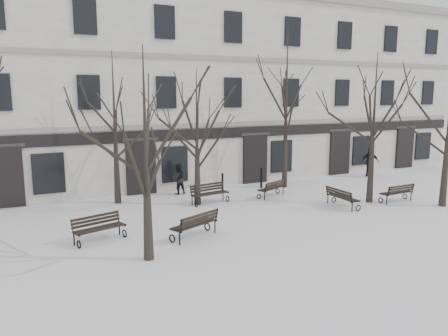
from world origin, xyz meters
TOP-DOWN VIEW (x-y plane):
  - ground at (0.00, 0.00)m, footprint 100.00×100.00m
  - building at (0.00, 12.96)m, footprint 40.40×10.20m
  - tree_1 at (-5.83, -1.38)m, footprint 4.76×4.76m
  - tree_2 at (6.26, 1.27)m, footprint 5.10×5.10m
  - tree_4 at (-5.08, 6.56)m, footprint 5.15×5.15m
  - tree_5 at (-1.64, 4.58)m, footprint 4.58×4.58m
  - tree_6 at (4.44, 6.13)m, footprint 6.28×6.28m
  - bench_0 at (-6.95, 1.18)m, footprint 1.99×1.19m
  - bench_1 at (-3.64, -0.06)m, footprint 2.08×1.44m
  - bench_2 at (7.48, 0.64)m, footprint 1.86×0.74m
  - bench_3 at (-1.04, 4.52)m, footprint 2.00×0.99m
  - bench_4 at (2.46, 4.29)m, footprint 1.86×1.27m
  - bench_5 at (4.30, 1.06)m, footprint 0.69×1.84m
  - bollard_a at (0.62, 6.47)m, footprint 0.14×0.14m
  - bollard_b at (3.11, 6.50)m, footprint 0.15×0.15m
  - pedestrian_b at (-1.73, 7.08)m, footprint 0.86×0.70m
  - pedestrian_c at (11.25, 6.41)m, footprint 1.17×1.07m

SIDE VIEW (x-z plane):
  - ground at x=0.00m, z-range 0.00..0.00m
  - pedestrian_b at x=-1.73m, z-range -0.82..0.82m
  - pedestrian_c at x=11.25m, z-range -0.96..0.96m
  - bench_4 at x=2.46m, z-range 0.04..0.93m
  - bench_5 at x=4.30m, z-range 0.04..0.96m
  - bench_2 at x=7.48m, z-range 0.04..0.96m
  - bench_0 at x=-6.95m, z-range 0.04..1.00m
  - bench_3 at x=-1.04m, z-range 0.04..1.01m
  - bench_1 at x=-3.64m, z-range 0.04..1.04m
  - bollard_a at x=0.62m, z-range 0.04..1.10m
  - bollard_b at x=3.11m, z-range 0.04..1.22m
  - tree_5 at x=-1.64m, z-range 0.82..7.37m
  - tree_1 at x=-5.83m, z-range 0.85..7.65m
  - tree_2 at x=6.26m, z-range 0.91..8.19m
  - tree_4 at x=-5.08m, z-range 0.92..8.27m
  - building at x=0.00m, z-range -0.18..11.22m
  - tree_6 at x=4.44m, z-range 1.12..10.10m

